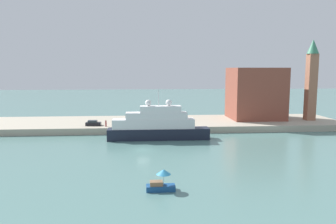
% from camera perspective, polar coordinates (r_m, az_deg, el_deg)
% --- Properties ---
extents(ground, '(400.00, 400.00, 0.00)m').
position_cam_1_polar(ground, '(66.26, -4.31, -6.56)').
color(ground, slate).
extents(quay_dock, '(110.00, 21.64, 1.64)m').
position_cam_1_polar(quay_dock, '(92.38, -4.33, -2.05)').
color(quay_dock, '#ADA38E').
rests_on(quay_dock, ground).
extents(large_yacht, '(23.15, 3.63, 11.42)m').
position_cam_1_polar(large_yacht, '(75.28, -1.92, -2.41)').
color(large_yacht, black).
rests_on(large_yacht, ground).
extents(small_motorboat, '(3.83, 1.94, 2.90)m').
position_cam_1_polar(small_motorboat, '(44.51, -1.21, -12.01)').
color(small_motorboat, navy).
rests_on(small_motorboat, ground).
extents(harbor_building, '(14.61, 13.15, 14.74)m').
position_cam_1_polar(harbor_building, '(99.29, 14.89, 3.15)').
color(harbor_building, brown).
rests_on(harbor_building, quay_dock).
extents(bell_tower, '(3.25, 3.25, 22.55)m').
position_cam_1_polar(bell_tower, '(101.17, 23.56, 5.64)').
color(bell_tower, '#9E664C').
rests_on(bell_tower, quay_dock).
extents(parked_car, '(3.84, 1.80, 1.33)m').
position_cam_1_polar(parked_car, '(86.62, -12.81, -1.91)').
color(parked_car, black).
rests_on(parked_car, quay_dock).
extents(person_figure, '(0.36, 0.36, 1.70)m').
position_cam_1_polar(person_figure, '(84.34, -10.69, -1.96)').
color(person_figure, maroon).
rests_on(person_figure, quay_dock).
extents(mooring_bollard, '(0.45, 0.45, 0.76)m').
position_cam_1_polar(mooring_bollard, '(82.40, -4.04, -2.35)').
color(mooring_bollard, black).
rests_on(mooring_bollard, quay_dock).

